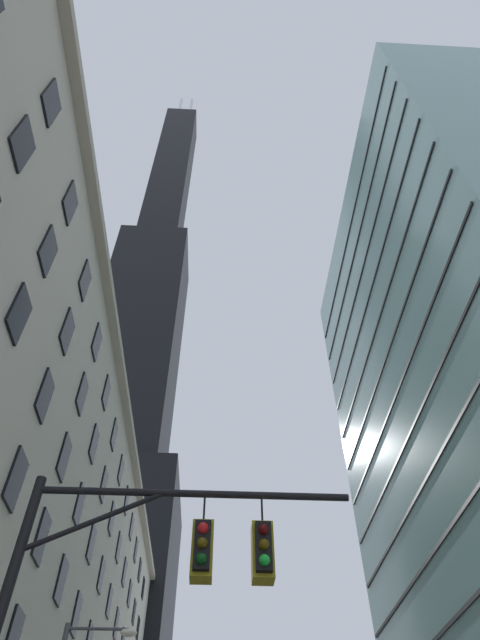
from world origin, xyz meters
name	(u,v)px	position (x,y,z in m)	size (l,w,h in m)	color
dark_skyscraper	(128,397)	(-21.10, 76.64, 67.71)	(24.09, 24.09, 226.06)	black
traffic_signal_mast	(151,590)	(-4.10, 3.51, 4.88)	(6.27, 0.63, 6.77)	black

